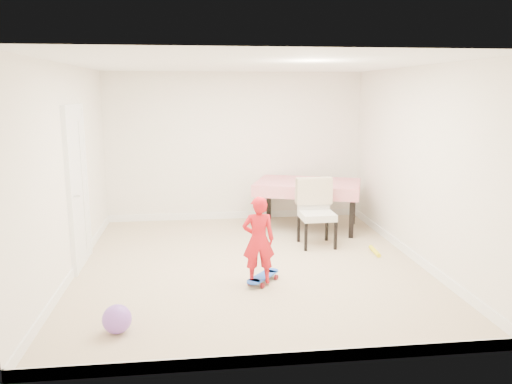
{
  "coord_description": "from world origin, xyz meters",
  "views": [
    {
      "loc": [
        -0.68,
        -6.28,
        2.28
      ],
      "look_at": [
        0.1,
        0.2,
        0.95
      ],
      "focal_mm": 35.0,
      "sensor_mm": 36.0,
      "label": 1
    }
  ],
  "objects": [
    {
      "name": "foam_toy",
      "position": [
        1.82,
        0.28,
        0.03
      ],
      "size": [
        0.08,
        0.4,
        0.06
      ],
      "primitive_type": "cylinder",
      "rotation": [
        1.57,
        0.0,
        -0.06
      ],
      "color": "yellow",
      "rests_on": "ground"
    },
    {
      "name": "ceiling",
      "position": [
        0.0,
        0.0,
        2.58
      ],
      "size": [
        4.5,
        5.0,
        0.04
      ],
      "primitive_type": "cube",
      "color": "white",
      "rests_on": "wall_back"
    },
    {
      "name": "door",
      "position": [
        -2.22,
        0.3,
        1.02
      ],
      "size": [
        0.11,
        0.94,
        2.11
      ],
      "primitive_type": "cube",
      "color": "white",
      "rests_on": "ground"
    },
    {
      "name": "skateboard",
      "position": [
        0.08,
        -0.63,
        0.04
      ],
      "size": [
        0.54,
        0.59,
        0.09
      ],
      "primitive_type": null,
      "rotation": [
        0.0,
        0.0,
        0.89
      ],
      "color": "blue",
      "rests_on": "ground"
    },
    {
      "name": "wall_left",
      "position": [
        -2.23,
        0.0,
        1.3
      ],
      "size": [
        0.04,
        5.0,
        2.6
      ],
      "primitive_type": "cube",
      "color": "white",
      "rests_on": "ground"
    },
    {
      "name": "child",
      "position": [
        0.02,
        -0.7,
        0.52
      ],
      "size": [
        0.39,
        0.26,
        1.05
      ],
      "primitive_type": "imported",
      "rotation": [
        0.0,
        0.0,
        3.13
      ],
      "color": "red",
      "rests_on": "ground"
    },
    {
      "name": "dining_chair",
      "position": [
        1.07,
        0.73,
        0.5
      ],
      "size": [
        0.56,
        0.64,
        1.0
      ],
      "primitive_type": null,
      "rotation": [
        0.0,
        0.0,
        0.03
      ],
      "color": "white",
      "rests_on": "ground"
    },
    {
      "name": "baseboard_right",
      "position": [
        2.24,
        0.0,
        0.06
      ],
      "size": [
        0.02,
        5.0,
        0.12
      ],
      "primitive_type": "cube",
      "color": "white",
      "rests_on": "ground"
    },
    {
      "name": "wall_right",
      "position": [
        2.23,
        0.0,
        1.3
      ],
      "size": [
        0.04,
        5.0,
        2.6
      ],
      "primitive_type": "cube",
      "color": "white",
      "rests_on": "ground"
    },
    {
      "name": "baseboard_back",
      "position": [
        0.0,
        2.49,
        0.06
      ],
      "size": [
        4.5,
        0.02,
        0.12
      ],
      "primitive_type": "cube",
      "color": "white",
      "rests_on": "ground"
    },
    {
      "name": "wall_front",
      "position": [
        0.0,
        -2.48,
        1.3
      ],
      "size": [
        4.5,
        0.04,
        2.6
      ],
      "primitive_type": "cube",
      "color": "white",
      "rests_on": "ground"
    },
    {
      "name": "balloon",
      "position": [
        -1.47,
        -1.73,
        0.14
      ],
      "size": [
        0.28,
        0.28,
        0.28
      ],
      "primitive_type": "sphere",
      "color": "#8D55CD",
      "rests_on": "ground"
    },
    {
      "name": "baseboard_front",
      "position": [
        0.0,
        -2.49,
        0.06
      ],
      "size": [
        4.5,
        0.02,
        0.12
      ],
      "primitive_type": "cube",
      "color": "white",
      "rests_on": "ground"
    },
    {
      "name": "ground",
      "position": [
        0.0,
        0.0,
        0.0
      ],
      "size": [
        5.0,
        5.0,
        0.0
      ],
      "primitive_type": "plane",
      "color": "tan",
      "rests_on": "ground"
    },
    {
      "name": "baseboard_left",
      "position": [
        -2.24,
        0.0,
        0.06
      ],
      "size": [
        0.02,
        5.0,
        0.12
      ],
      "primitive_type": "cube",
      "color": "white",
      "rests_on": "ground"
    },
    {
      "name": "wall_back",
      "position": [
        0.0,
        2.48,
        1.3
      ],
      "size": [
        4.5,
        0.04,
        2.6
      ],
      "primitive_type": "cube",
      "color": "white",
      "rests_on": "ground"
    },
    {
      "name": "dining_table",
      "position": [
        1.15,
        1.72,
        0.4
      ],
      "size": [
        1.94,
        1.56,
        0.79
      ],
      "primitive_type": null,
      "rotation": [
        0.0,
        0.0,
        -0.34
      ],
      "color": "#BA091A",
      "rests_on": "ground"
    }
  ]
}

